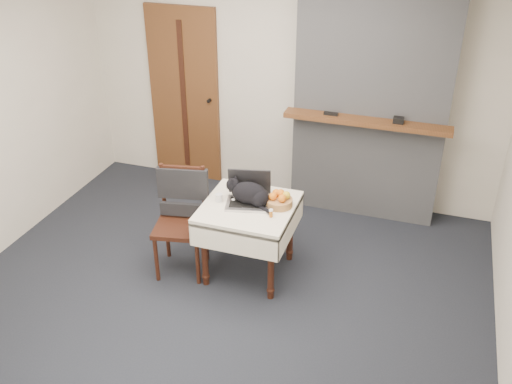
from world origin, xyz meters
TOP-DOWN VIEW (x-y plane):
  - ground at (0.00, 0.00)m, footprint 4.50×4.50m
  - room_shell at (0.00, 0.46)m, footprint 4.52×4.01m
  - door at (-1.20, 1.97)m, footprint 0.82×0.10m
  - chimney at (0.90, 1.85)m, footprint 1.62×0.48m
  - side_table at (0.12, 0.39)m, footprint 0.78×0.78m
  - laptop at (0.10, 0.45)m, footprint 0.43×0.40m
  - cat at (0.12, 0.42)m, footprint 0.46×0.25m
  - cream_jar at (-0.15, 0.37)m, footprint 0.06×0.06m
  - pill_bottle at (0.36, 0.27)m, footprint 0.03×0.03m
  - fruit_basket at (0.37, 0.47)m, footprint 0.23×0.23m
  - desk_clutter at (0.30, 0.42)m, footprint 0.12×0.07m
  - chair at (-0.49, 0.32)m, footprint 0.52×0.51m

SIDE VIEW (x-z plane):
  - ground at x=0.00m, z-range 0.00..0.00m
  - side_table at x=0.12m, z-range 0.24..0.94m
  - chair at x=-0.49m, z-range 0.14..1.12m
  - desk_clutter at x=0.30m, z-range 0.70..0.71m
  - cream_jar at x=-0.15m, z-range 0.70..0.77m
  - pill_bottle at x=0.36m, z-range 0.70..0.77m
  - fruit_basket at x=0.37m, z-range 0.69..0.82m
  - laptop at x=0.10m, z-range 0.63..0.91m
  - cat at x=0.12m, z-range 0.68..0.91m
  - door at x=-1.20m, z-range 0.00..2.00m
  - chimney at x=0.90m, z-range 0.00..2.60m
  - room_shell at x=0.00m, z-range 0.46..3.07m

